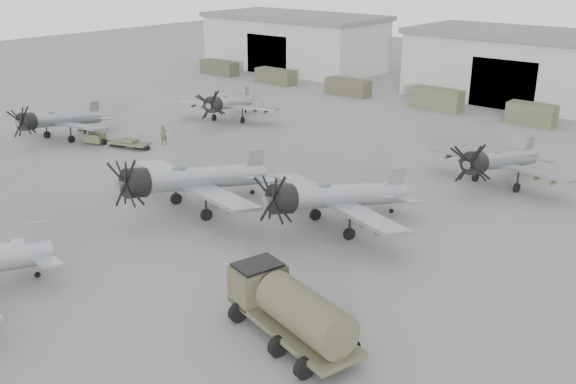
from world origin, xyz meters
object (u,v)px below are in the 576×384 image
at_px(aircraft_mid_1, 188,180).
at_px(fuel_tanker, 291,307).
at_px(aircraft_far_0, 227,103).
at_px(ground_crew, 164,135).
at_px(aircraft_mid_0, 56,120).
at_px(aircraft_far_1, 497,161).
at_px(aircraft_mid_2, 331,197).
at_px(tug_trailer, 108,140).

bearing_deg(aircraft_mid_1, fuel_tanker, -16.04).
xyz_separation_m(aircraft_far_0, ground_crew, (1.63, -10.53, -1.15)).
relative_size(aircraft_mid_0, aircraft_mid_1, 0.85).
height_order(aircraft_mid_0, aircraft_far_0, aircraft_far_0).
bearing_deg(ground_crew, aircraft_far_1, -51.54).
xyz_separation_m(aircraft_mid_0, aircraft_far_0, (7.87, 16.41, 0.01)).
xyz_separation_m(aircraft_mid_1, aircraft_far_1, (14.99, 19.63, -0.29)).
height_order(aircraft_mid_2, tug_trailer, aircraft_mid_2).
bearing_deg(tug_trailer, aircraft_mid_2, -22.40).
height_order(aircraft_mid_0, aircraft_mid_2, aircraft_mid_2).
bearing_deg(ground_crew, aircraft_mid_2, -82.75).
bearing_deg(aircraft_far_0, tug_trailer, -120.02).
distance_m(aircraft_mid_2, aircraft_far_1, 16.40).
relative_size(aircraft_mid_0, aircraft_mid_2, 0.90).
height_order(aircraft_mid_2, aircraft_far_1, aircraft_mid_2).
bearing_deg(ground_crew, tug_trailer, 152.50).
height_order(aircraft_far_0, ground_crew, aircraft_far_0).
height_order(aircraft_mid_0, tug_trailer, aircraft_mid_0).
relative_size(fuel_tanker, tug_trailer, 1.17).
height_order(aircraft_mid_2, ground_crew, aircraft_mid_2).
bearing_deg(aircraft_mid_2, aircraft_far_1, 89.33).
bearing_deg(aircraft_far_1, aircraft_far_0, -176.17).
xyz_separation_m(fuel_tanker, ground_crew, (-31.46, 18.29, -0.80)).
distance_m(aircraft_far_0, fuel_tanker, 43.88).
height_order(aircraft_far_0, tug_trailer, aircraft_far_0).
xyz_separation_m(aircraft_far_1, ground_crew, (-30.17, -9.28, -1.23)).
bearing_deg(aircraft_mid_2, tug_trailer, -167.43).
bearing_deg(ground_crew, aircraft_far_0, 30.17).
bearing_deg(aircraft_mid_1, aircraft_mid_2, 32.44).
distance_m(aircraft_mid_1, aircraft_far_1, 24.70).
relative_size(aircraft_mid_1, tug_trailer, 1.91).
bearing_deg(aircraft_far_0, aircraft_mid_2, -52.04).
height_order(fuel_tanker, ground_crew, fuel_tanker).
xyz_separation_m(aircraft_mid_1, fuel_tanker, (16.28, -7.94, -0.72)).
relative_size(aircraft_far_1, ground_crew, 6.21).
xyz_separation_m(aircraft_far_0, tug_trailer, (-2.57, -14.20, -1.59)).
distance_m(aircraft_mid_1, fuel_tanker, 18.12).
bearing_deg(fuel_tanker, tug_trailer, 172.76).
xyz_separation_m(aircraft_mid_2, aircraft_far_0, (-26.64, 16.82, -0.25)).
relative_size(aircraft_far_1, fuel_tanker, 1.44).
distance_m(aircraft_mid_0, aircraft_mid_2, 34.51).
distance_m(aircraft_far_0, aircraft_far_1, 31.83).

